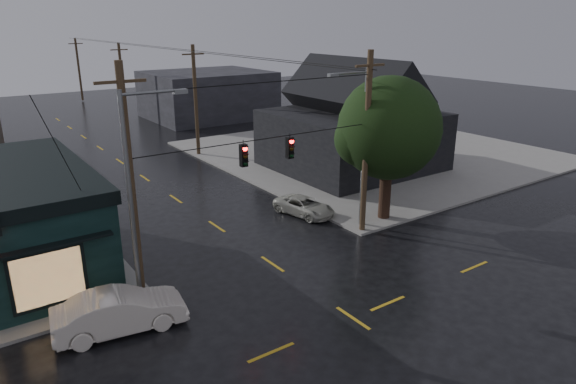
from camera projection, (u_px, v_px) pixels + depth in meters
ground_plane at (353, 318)px, 20.98m from camera, size 160.00×160.00×0.00m
sidewalk_ne at (370, 151)px, 47.36m from camera, size 28.00×28.00×0.15m
ne_building at (353, 114)px, 40.91m from camera, size 12.60×11.60×8.75m
corner_tree at (389, 129)px, 29.61m from camera, size 6.03×6.03×8.53m
utility_pole_nw at (143, 298)px, 22.50m from camera, size 2.00×0.32×10.15m
utility_pole_ne at (362, 232)px, 29.56m from camera, size 2.00×0.32×10.15m
utility_pole_far_a at (199, 155)px, 46.26m from camera, size 2.00×0.32×9.65m
utility_pole_far_b at (126, 121)px, 61.80m from camera, size 2.00×0.32×9.15m
utility_pole_far_c at (83, 101)px, 77.34m from camera, size 2.00×0.32×9.15m
span_signal_assembly at (267, 151)px, 24.27m from camera, size 13.00×0.48×1.23m
streetlight_nw at (141, 307)px, 21.79m from camera, size 5.40×0.30×9.15m
streetlight_ne at (360, 226)px, 30.37m from camera, size 5.40×0.30×9.15m
bg_building_east at (208, 95)px, 63.75m from camera, size 14.00×12.00×5.60m
sedan_cream at (120, 311)px, 19.93m from camera, size 5.23×2.50×1.65m
suv_silver at (304, 206)px, 31.97m from camera, size 2.71×4.36×1.13m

